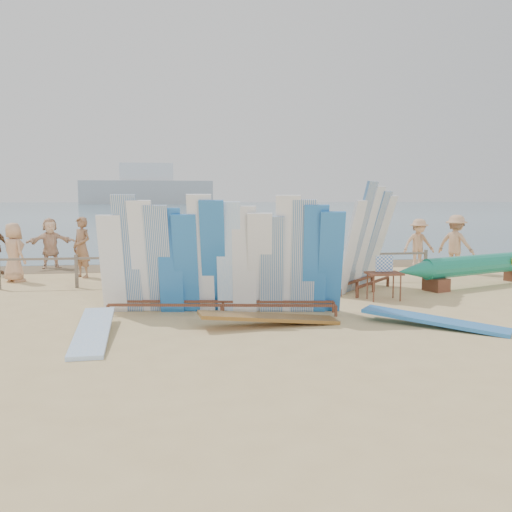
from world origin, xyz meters
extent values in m
plane|color=#D5B67B|center=(0.00, 0.00, 0.00)|extent=(160.00, 160.00, 0.00)
cube|color=slate|center=(0.00, 128.00, 0.00)|extent=(320.00, 240.00, 0.02)
cube|color=brown|center=(0.00, 7.20, 0.00)|extent=(40.00, 2.60, 0.01)
cube|color=#999EA3|center=(-12.00, 180.00, 4.02)|extent=(45.00, 8.00, 8.00)
cube|color=silver|center=(-12.00, 180.00, 11.02)|extent=(18.00, 6.00, 6.00)
cube|color=#766859|center=(0.00, 3.00, 0.80)|extent=(12.00, 0.06, 0.06)
cube|color=#766859|center=(-4.00, 3.00, 0.45)|extent=(0.08, 0.08, 0.90)
cube|color=#766859|center=(-2.00, 3.00, 0.45)|extent=(0.08, 0.08, 0.90)
cube|color=#766859|center=(0.00, 3.00, 0.45)|extent=(0.08, 0.08, 0.90)
cube|color=#766859|center=(2.00, 3.00, 0.45)|extent=(0.08, 0.08, 0.90)
cube|color=#766859|center=(4.00, 3.00, 0.45)|extent=(0.08, 0.08, 0.90)
cube|color=#766859|center=(6.00, 3.00, 0.45)|extent=(0.08, 0.08, 0.90)
cube|color=brown|center=(-0.38, -1.08, 0.23)|extent=(4.67, 0.79, 0.05)
cube|color=brown|center=(-0.32, -0.69, 0.23)|extent=(4.67, 0.79, 0.05)
cube|color=white|center=(-2.62, -0.52, 1.05)|extent=(0.57, 0.56, 2.09)
cube|color=silver|center=(-2.30, -0.57, 1.25)|extent=(0.58, 0.66, 2.51)
cube|color=white|center=(-1.98, -0.62, 1.20)|extent=(0.60, 0.74, 2.39)
cube|color=silver|center=(-1.66, -0.68, 1.15)|extent=(0.60, 0.74, 2.30)
cube|color=blue|center=(-1.42, -0.71, 1.12)|extent=(0.57, 0.56, 2.24)
cube|color=blue|center=(-1.10, -0.76, 1.05)|extent=(0.59, 0.71, 2.11)
cube|color=white|center=(-0.78, -0.82, 1.26)|extent=(0.61, 0.84, 2.51)
cube|color=blue|center=(-0.53, -0.85, 1.20)|extent=(0.62, 0.91, 2.40)
cube|color=#9CC9F9|center=(-0.21, -0.90, 1.18)|extent=(0.58, 0.65, 2.36)
cube|color=white|center=(0.11, -0.95, 1.14)|extent=(0.58, 0.60, 2.28)
cube|color=white|center=(0.43, -1.01, 1.07)|extent=(0.60, 0.78, 2.14)
cube|color=silver|center=(0.67, -1.04, 1.04)|extent=(0.59, 0.67, 2.07)
cube|color=white|center=(1.00, -1.09, 1.25)|extent=(0.59, 0.72, 2.50)
cube|color=silver|center=(1.32, -1.15, 1.20)|extent=(0.59, 0.68, 2.41)
cube|color=blue|center=(1.56, -1.18, 1.15)|extent=(0.59, 0.72, 2.30)
cube|color=blue|center=(1.88, -1.23, 1.09)|extent=(0.61, 0.84, 2.17)
cube|color=brown|center=(3.74, 1.22, 0.26)|extent=(1.44, 1.58, 0.06)
cube|color=brown|center=(3.40, 1.53, 0.26)|extent=(1.44, 1.58, 0.06)
cube|color=white|center=(2.92, 0.66, 1.19)|extent=(0.84, 0.84, 2.38)
cube|color=silver|center=(3.25, 1.02, 1.42)|extent=(0.96, 0.94, 2.85)
cube|color=white|center=(3.58, 1.39, 1.37)|extent=(0.97, 0.96, 2.73)
cube|color=silver|center=(3.91, 1.75, 1.31)|extent=(0.99, 0.97, 2.62)
cube|color=white|center=(4.18, 2.05, 1.25)|extent=(1.00, 0.98, 2.50)
cube|color=brown|center=(5.43, 1.14, 0.17)|extent=(0.64, 0.69, 0.33)
cylinder|color=#188668|center=(6.98, 1.75, 0.59)|extent=(4.01, 2.01, 0.56)
cone|color=#188668|center=(4.65, 0.84, 0.59)|extent=(1.23, 0.89, 0.52)
cube|color=brown|center=(3.59, 0.13, 0.64)|extent=(0.82, 0.58, 0.05)
cube|color=white|center=(3.59, 0.13, 0.88)|extent=(0.43, 0.04, 0.38)
cube|color=blue|center=(3.55, -2.56, 0.00)|extent=(2.47, 2.10, 0.24)
cube|color=#9CC9F9|center=(-2.74, -2.52, 0.00)|extent=(0.70, 2.72, 0.27)
cube|color=olive|center=(0.46, -2.05, 0.00)|extent=(2.74, 0.83, 0.32)
cube|color=red|center=(0.74, 3.95, 0.34)|extent=(0.63, 0.58, 0.05)
cube|color=red|center=(0.77, 4.20, 0.63)|extent=(0.59, 0.23, 0.57)
cube|color=red|center=(1.10, 4.16, 0.30)|extent=(0.68, 0.67, 0.05)
cube|color=red|center=(0.98, 4.35, 0.56)|extent=(0.52, 0.40, 0.51)
cube|color=red|center=(2.08, 3.81, 0.58)|extent=(0.71, 0.90, 0.58)
cube|color=red|center=(1.98, 4.11, 0.94)|extent=(0.50, 0.32, 0.36)
imported|color=beige|center=(2.83, 5.07, 0.86)|extent=(0.89, 0.85, 1.71)
imported|color=beige|center=(-5.64, 7.35, 0.87)|extent=(1.70, 1.05, 1.74)
imported|color=beige|center=(-1.67, 4.71, 0.84)|extent=(0.90, 0.65, 1.67)
imported|color=tan|center=(7.65, 4.31, 0.94)|extent=(1.12, 1.28, 1.88)
imported|color=#8C6042|center=(-4.17, 4.93, 0.93)|extent=(0.75, 0.73, 1.86)
imported|color=tan|center=(6.90, 5.46, 0.86)|extent=(1.12, 0.49, 1.71)
imported|color=tan|center=(-5.98, 4.36, 0.86)|extent=(0.88, 0.88, 1.72)
imported|color=tan|center=(1.72, 4.45, 0.88)|extent=(0.93, 0.86, 1.76)
imported|color=beige|center=(1.99, 7.19, 0.77)|extent=(1.23, 1.42, 1.54)
imported|color=tan|center=(-0.29, 6.64, 0.83)|extent=(0.92, 1.14, 1.65)
imported|color=#8C6042|center=(0.89, 4.99, 0.89)|extent=(1.12, 0.97, 1.79)
camera|label=1|loc=(-1.22, -12.07, 2.45)|focal=38.00mm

